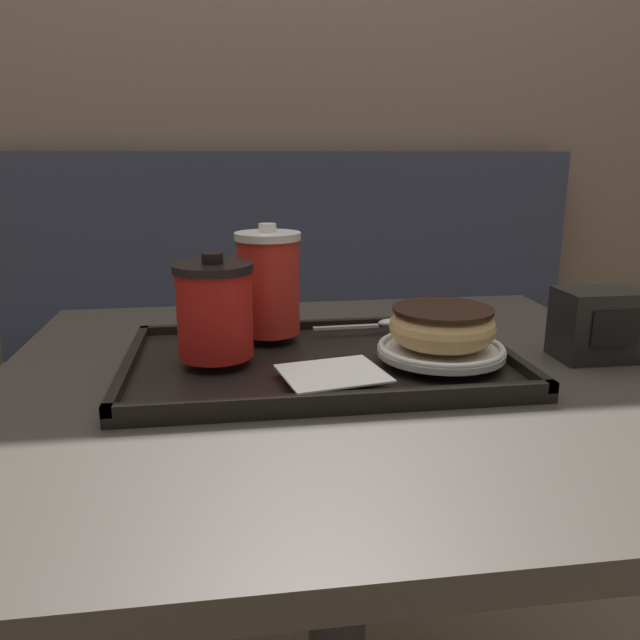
{
  "coord_description": "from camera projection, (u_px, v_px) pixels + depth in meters",
  "views": [
    {
      "loc": [
        -0.13,
        -0.72,
        0.99
      ],
      "look_at": [
        -0.02,
        0.02,
        0.79
      ],
      "focal_mm": 35.0,
      "sensor_mm": 36.0,
      "label": 1
    }
  ],
  "objects": [
    {
      "name": "spoon",
      "position": [
        379.0,
        324.0,
        0.9
      ],
      "size": [
        0.13,
        0.02,
        0.01
      ],
      "rotation": [
        0.0,
        0.0,
        0.04
      ],
      "color": "silver",
      "rests_on": "serving_tray"
    },
    {
      "name": "serving_tray",
      "position": [
        320.0,
        363.0,
        0.8
      ],
      "size": [
        0.48,
        0.31,
        0.02
      ],
      "color": "black",
      "rests_on": "cafe_table"
    },
    {
      "name": "napkin_dispenser",
      "position": [
        599.0,
        325.0,
        0.83
      ],
      "size": [
        0.11,
        0.08,
        0.09
      ],
      "color": "black",
      "rests_on": "cafe_table"
    },
    {
      "name": "coffee_cup_front",
      "position": [
        215.0,
        309.0,
        0.76
      ],
      "size": [
        0.1,
        0.1,
        0.13
      ],
      "color": "red",
      "rests_on": "serving_tray"
    },
    {
      "name": "napkin_paper",
      "position": [
        333.0,
        373.0,
        0.71
      ],
      "size": [
        0.13,
        0.12,
        0.0
      ],
      "rotation": [
        0.0,
        0.0,
        0.19
      ],
      "color": "white",
      "rests_on": "serving_tray"
    },
    {
      "name": "donut_chocolate_glazed",
      "position": [
        442.0,
        326.0,
        0.77
      ],
      "size": [
        0.13,
        0.13,
        0.05
      ],
      "color": "#DBB270",
      "rests_on": "plate_with_chocolate_donut"
    },
    {
      "name": "coffee_cup_rear",
      "position": [
        269.0,
        283.0,
        0.85
      ],
      "size": [
        0.09,
        0.09,
        0.15
      ],
      "color": "red",
      "rests_on": "serving_tray"
    },
    {
      "name": "booth_bench",
      "position": [
        299.0,
        408.0,
        1.72
      ],
      "size": [
        1.58,
        0.44,
        1.0
      ],
      "color": "#33384C",
      "rests_on": "ground_plane"
    },
    {
      "name": "cafe_table",
      "position": [
        338.0,
        501.0,
        0.82
      ],
      "size": [
        0.86,
        0.78,
        0.73
      ],
      "color": "#38332D",
      "rests_on": "ground_plane"
    },
    {
      "name": "plate_with_chocolate_donut",
      "position": [
        441.0,
        349.0,
        0.77
      ],
      "size": [
        0.16,
        0.16,
        0.01
      ],
      "color": "white",
      "rests_on": "serving_tray"
    },
    {
      "name": "wall_behind",
      "position": [
        272.0,
        76.0,
        1.71
      ],
      "size": [
        8.0,
        0.05,
        2.4
      ],
      "color": "#7A6656",
      "rests_on": "ground_plane"
    }
  ]
}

